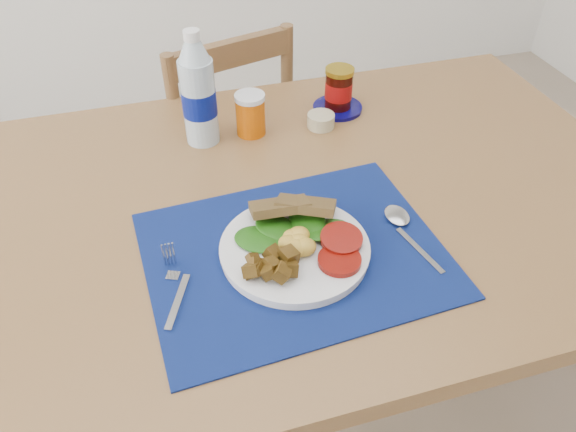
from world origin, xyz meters
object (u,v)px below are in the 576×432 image
at_px(breakfast_plate, 293,248).
at_px(jam_on_saucer, 338,92).
at_px(chair_far, 221,133).
at_px(water_bottle, 199,95).
at_px(juice_glass, 251,115).

relative_size(breakfast_plate, jam_on_saucer, 2.16).
xyz_separation_m(chair_far, breakfast_plate, (-0.01, -0.75, 0.24)).
height_order(breakfast_plate, water_bottle, water_bottle).
height_order(breakfast_plate, jam_on_saucer, jam_on_saucer).
relative_size(juice_glass, jam_on_saucer, 0.77).
bearing_deg(water_bottle, juice_glass, -0.99).
bearing_deg(juice_glass, breakfast_plate, -93.49).
distance_m(juice_glass, jam_on_saucer, 0.22).
xyz_separation_m(water_bottle, juice_glass, (0.11, -0.00, -0.06)).
relative_size(chair_far, juice_glass, 11.78).
bearing_deg(chair_far, water_bottle, 59.76).
distance_m(water_bottle, juice_glass, 0.12).
distance_m(chair_far, water_bottle, 0.49).
height_order(chair_far, juice_glass, chair_far).
distance_m(chair_far, breakfast_plate, 0.79).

